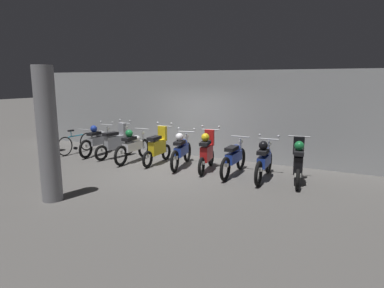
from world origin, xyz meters
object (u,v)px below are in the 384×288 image
at_px(motorbike_slot_2, 133,146).
at_px(motorbike_slot_8, 298,162).
at_px(trash_bin, 52,141).
at_px(bicycle, 76,143).
at_px(motorbike_slot_5, 207,152).
at_px(motorbike_slot_3, 158,147).
at_px(motorbike_slot_6, 234,158).
at_px(motorbike_slot_7, 264,160).
at_px(motorbike_slot_1, 116,143).
at_px(support_pillar, 48,135).
at_px(motorbike_slot_0, 98,140).
at_px(motorbike_slot_4, 181,150).

distance_m(motorbike_slot_2, motorbike_slot_8, 5.24).
bearing_deg(trash_bin, bicycle, 11.08).
bearing_deg(motorbike_slot_5, motorbike_slot_3, 178.44).
relative_size(motorbike_slot_6, motorbike_slot_7, 1.00).
height_order(motorbike_slot_3, motorbike_slot_5, same).
distance_m(motorbike_slot_2, bicycle, 2.66).
distance_m(motorbike_slot_6, bicycle, 6.15).
height_order(motorbike_slot_3, motorbike_slot_7, motorbike_slot_3).
height_order(motorbike_slot_1, support_pillar, support_pillar).
bearing_deg(motorbike_slot_0, motorbike_slot_2, -8.63).
xyz_separation_m(motorbike_slot_2, motorbike_slot_4, (1.75, 0.13, 0.00)).
bearing_deg(motorbike_slot_6, motorbike_slot_4, 176.47).
bearing_deg(motorbike_slot_6, motorbike_slot_3, 177.31).
xyz_separation_m(motorbike_slot_4, support_pillar, (-1.16, -3.88, 0.95)).
bearing_deg(bicycle, motorbike_slot_2, -2.01).
height_order(motorbike_slot_0, motorbike_slot_3, motorbike_slot_3).
height_order(motorbike_slot_0, support_pillar, support_pillar).
bearing_deg(motorbike_slot_3, bicycle, -179.16).
bearing_deg(motorbike_slot_3, motorbike_slot_5, -1.56).
distance_m(motorbike_slot_0, motorbike_slot_5, 4.37).
distance_m(motorbike_slot_1, motorbike_slot_4, 2.61).
height_order(motorbike_slot_1, bicycle, motorbike_slot_1).
height_order(motorbike_slot_4, bicycle, motorbike_slot_4).
distance_m(support_pillar, trash_bin, 5.71).
height_order(motorbike_slot_0, motorbike_slot_7, same).
relative_size(support_pillar, trash_bin, 3.86).
distance_m(motorbike_slot_8, bicycle, 7.89).
bearing_deg(bicycle, motorbike_slot_6, -0.67).
bearing_deg(motorbike_slot_5, motorbike_slot_2, -177.88).
bearing_deg(motorbike_slot_0, trash_bin, -169.07).
height_order(motorbike_slot_7, bicycle, motorbike_slot_7).
distance_m(motorbike_slot_0, motorbike_slot_8, 6.99).
distance_m(motorbike_slot_1, bicycle, 1.80).
xyz_separation_m(motorbike_slot_2, bicycle, (-2.65, 0.09, -0.16)).
distance_m(motorbike_slot_6, motorbike_slot_8, 1.74).
bearing_deg(trash_bin, motorbike_slot_3, 3.17).
xyz_separation_m(bicycle, trash_bin, (-1.03, -0.20, 0.02)).
bearing_deg(motorbike_slot_8, bicycle, 179.58).
xyz_separation_m(motorbike_slot_4, trash_bin, (-5.42, -0.24, -0.15)).
bearing_deg(motorbike_slot_4, motorbike_slot_6, -3.53).
bearing_deg(motorbike_slot_7, motorbike_slot_8, 3.25).
distance_m(motorbike_slot_0, motorbike_slot_4, 3.50).
height_order(motorbike_slot_3, motorbike_slot_8, motorbike_slot_3).
xyz_separation_m(motorbike_slot_3, support_pillar, (-0.29, -3.89, 0.95)).
xyz_separation_m(motorbike_slot_4, motorbike_slot_8, (3.49, -0.09, 0.04)).
bearing_deg(motorbike_slot_5, motorbike_slot_8, -1.36).
bearing_deg(motorbike_slot_2, trash_bin, -178.32).
distance_m(motorbike_slot_5, trash_bin, 6.30).
bearing_deg(motorbike_slot_0, support_pillar, -59.87).
bearing_deg(motorbike_slot_2, bicycle, 177.99).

